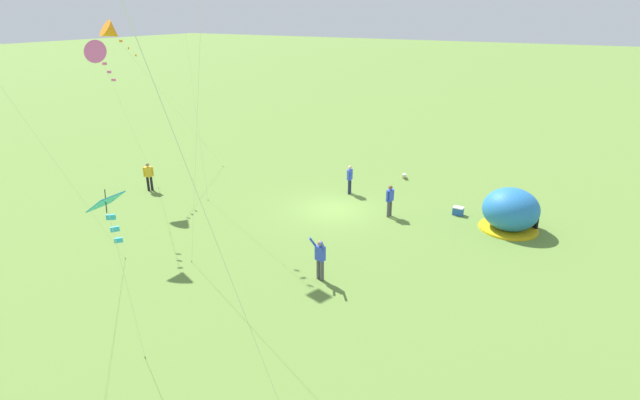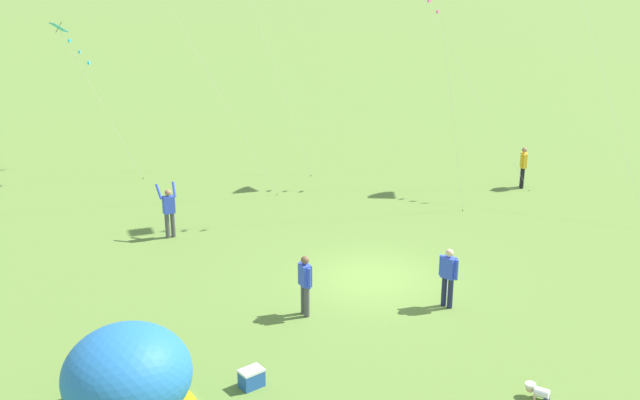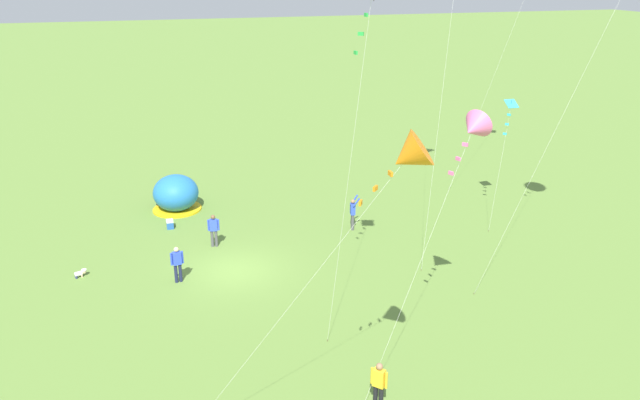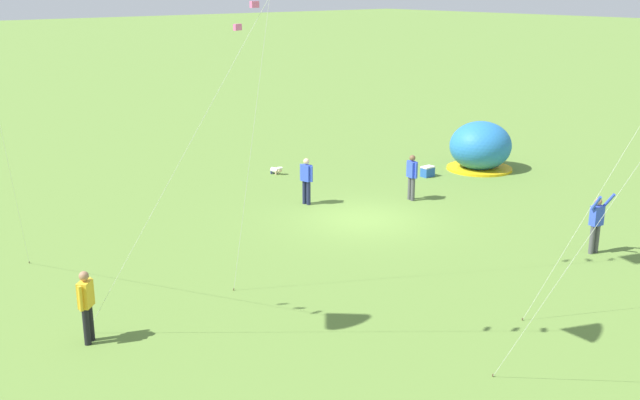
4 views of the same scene
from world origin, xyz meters
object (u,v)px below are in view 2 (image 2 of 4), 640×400
person_strolling (305,282)px  person_flying_kite (169,210)px  kite_cyan (66,37)px  popup_tent (128,377)px  person_watching_sky (523,165)px  person_center_field (448,275)px  cooler_box (252,378)px  toddler_crawling (538,391)px

person_strolling → person_flying_kite: 7.46m
person_strolling → kite_cyan: bearing=88.8°
kite_cyan → popup_tent: bearing=-109.1°
popup_tent → person_strolling: popup_tent is taller
person_strolling → person_watching_sky: same height
person_strolling → kite_cyan: kite_cyan is taller
person_center_field → kite_cyan: size_ratio=0.26×
person_strolling → person_center_field: size_ratio=1.00×
cooler_box → kite_cyan: bearing=79.3°
person_strolling → toddler_crawling: bearing=-76.4°
person_strolling → person_flying_kite: bearing=90.4°
person_watching_sky → toddler_crawling: bearing=-142.1°
toddler_crawling → person_flying_kite: person_flying_kite is taller
toddler_crawling → person_strolling: size_ratio=0.32×
cooler_box → person_flying_kite: size_ratio=0.28×
popup_tent → kite_cyan: kite_cyan is taller
person_flying_kite → person_center_field: 10.12m
person_strolling → person_center_field: same height
person_flying_kite → person_watching_sky: size_ratio=1.10×
person_strolling → person_center_field: bearing=-31.8°
toddler_crawling → person_strolling: bearing=103.6°
cooler_box → person_strolling: bearing=32.8°
kite_cyan → person_watching_sky: bearing=-43.5°
person_flying_kite → person_watching_sky: (14.02, -4.14, -0.03)m
kite_cyan → cooler_box: bearing=-100.7°
popup_tent → person_flying_kite: (5.70, 8.86, 0.00)m
popup_tent → person_strolling: bearing=13.7°
toddler_crawling → person_flying_kite: 13.93m
person_watching_sky → person_strolling: bearing=-166.6°
person_strolling → person_center_field: (3.34, -2.08, 0.00)m
person_flying_kite → person_center_field: person_flying_kite is taller
person_center_field → kite_cyan: kite_cyan is taller
cooler_box → person_strolling: size_ratio=0.31×
popup_tent → person_watching_sky: popup_tent is taller
person_watching_sky → person_center_field: (-10.63, -5.40, 0.00)m
cooler_box → person_watching_sky: bearing=17.3°
popup_tent → person_strolling: 5.92m
cooler_box → toddler_crawling: cooler_box is taller
toddler_crawling → kite_cyan: bearing=93.0°
person_watching_sky → cooler_box: bearing=-162.7°
cooler_box → person_center_field: size_ratio=0.31×
toddler_crawling → person_center_field: person_center_field is taller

